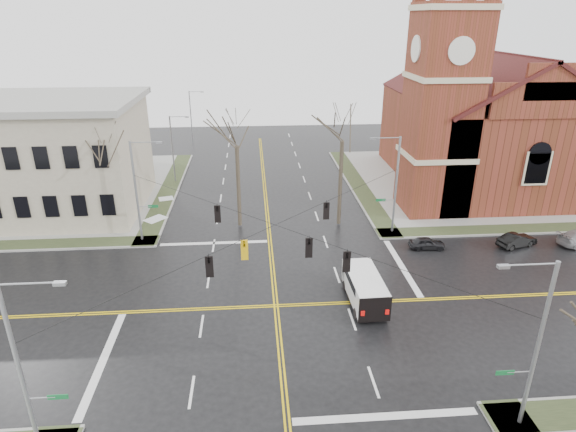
{
  "coord_description": "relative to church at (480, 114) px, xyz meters",
  "views": [
    {
      "loc": [
        -1.35,
        -28.67,
        18.78
      ],
      "look_at": [
        1.3,
        6.0,
        4.29
      ],
      "focal_mm": 30.0,
      "sensor_mm": 36.0,
      "label": 1
    }
  ],
  "objects": [
    {
      "name": "church",
      "position": [
        0.0,
        0.0,
        0.0
      ],
      "size": [
        24.28,
        27.48,
        27.5
      ],
      "color": "#632D1A",
      "rests_on": "ground"
    },
    {
      "name": "span_wires",
      "position": [
        -24.76,
        -24.78,
        -2.23
      ],
      "size": [
        23.02,
        23.02,
        0.03
      ],
      "color": "black",
      "rests_on": "ground"
    },
    {
      "name": "tree_nw_far",
      "position": [
        -38.72,
        -11.38,
        -0.83
      ],
      "size": [
        4.0,
        4.0,
        10.49
      ],
      "color": "#332C21",
      "rests_on": "ground"
    },
    {
      "name": "parked_car_b",
      "position": [
        -3.15,
        -16.98,
        -7.83
      ],
      "size": [
        3.85,
        2.36,
        1.2
      ],
      "primitive_type": "imported",
      "rotation": [
        0.0,
        0.0,
        1.89
      ],
      "color": "black",
      "rests_on": "ground"
    },
    {
      "name": "signal_pole_nw",
      "position": [
        -36.09,
        -13.28,
        -3.48
      ],
      "size": [
        2.75,
        0.22,
        9.0
      ],
      "color": "gray",
      "rests_on": "ground"
    },
    {
      "name": "streetlight_north_a",
      "position": [
        -35.42,
        3.22,
        -3.97
      ],
      "size": [
        2.3,
        0.2,
        8.0
      ],
      "color": "gray",
      "rests_on": "ground"
    },
    {
      "name": "signal_pole_sw",
      "position": [
        -36.09,
        -36.28,
        -3.48
      ],
      "size": [
        2.75,
        0.22,
        9.0
      ],
      "color": "gray",
      "rests_on": "ground"
    },
    {
      "name": "signal_pole_se",
      "position": [
        -13.44,
        -36.28,
        -3.48
      ],
      "size": [
        2.75,
        0.22,
        9.0
      ],
      "color": "gray",
      "rests_on": "ground"
    },
    {
      "name": "tree_nw_near",
      "position": [
        -27.49,
        -10.73,
        0.03
      ],
      "size": [
        4.0,
        4.0,
        11.7
      ],
      "color": "#332C21",
      "rests_on": "ground"
    },
    {
      "name": "cargo_van",
      "position": [
        -18.55,
        -24.63,
        -7.18
      ],
      "size": [
        2.29,
        5.63,
        2.12
      ],
      "rotation": [
        0.0,
        0.0,
        0.02
      ],
      "color": "white",
      "rests_on": "ground"
    },
    {
      "name": "parked_car_a",
      "position": [
        -11.19,
        -16.8,
        -7.91
      ],
      "size": [
        3.16,
        1.45,
        1.05
      ],
      "primitive_type": "imported",
      "rotation": [
        0.0,
        0.0,
        1.5
      ],
      "color": "black",
      "rests_on": "ground"
    },
    {
      "name": "traffic_signals",
      "position": [
        -24.76,
        -25.45,
        -2.98
      ],
      "size": [
        8.21,
        8.26,
        1.3
      ],
      "color": "black",
      "rests_on": "ground"
    },
    {
      "name": "signal_pole_ne",
      "position": [
        -13.44,
        -13.28,
        -3.48
      ],
      "size": [
        2.75,
        0.22,
        9.0
      ],
      "color": "gray",
      "rests_on": "ground"
    },
    {
      "name": "ground",
      "position": [
        -24.76,
        -24.78,
        -8.43
      ],
      "size": [
        120.0,
        120.0,
        0.0
      ],
      "primitive_type": "plane",
      "color": "black",
      "rests_on": "ground"
    },
    {
      "name": "road_markings",
      "position": [
        -24.76,
        -24.78,
        -8.43
      ],
      "size": [
        100.0,
        100.0,
        0.01
      ],
      "color": "gold",
      "rests_on": "ground"
    },
    {
      "name": "civic_building_a",
      "position": [
        -46.76,
        -4.78,
        -2.93
      ],
      "size": [
        18.0,
        14.0,
        11.0
      ],
      "primitive_type": "cube",
      "color": "#9F927E",
      "rests_on": "ground"
    },
    {
      "name": "streetlight_north_b",
      "position": [
        -35.42,
        23.22,
        -3.97
      ],
      "size": [
        2.3,
        0.2,
        8.0
      ],
      "color": "gray",
      "rests_on": "ground"
    },
    {
      "name": "tree_ne",
      "position": [
        -17.93,
        -11.07,
        0.41
      ],
      "size": [
        4.0,
        4.0,
        12.24
      ],
      "color": "#332C21",
      "rests_on": "ground"
    },
    {
      "name": "sidewalks",
      "position": [
        -24.76,
        -24.78,
        -8.36
      ],
      "size": [
        80.0,
        80.0,
        0.17
      ],
      "color": "gray",
      "rests_on": "ground"
    }
  ]
}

